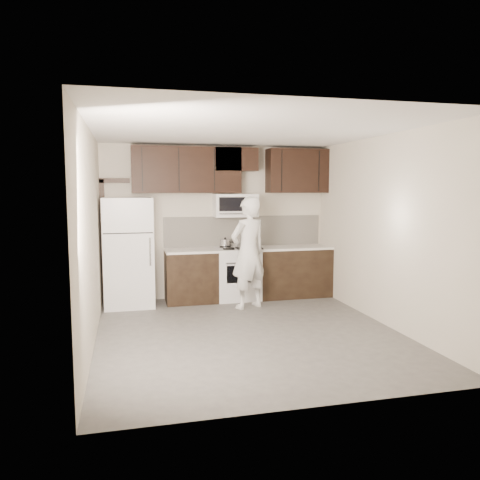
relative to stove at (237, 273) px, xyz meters
name	(u,v)px	position (x,y,z in m)	size (l,w,h in m)	color
floor	(248,333)	(-0.30, -1.94, -0.46)	(4.50, 4.50, 0.00)	#4E4C49
back_wall	(217,222)	(-0.30, 0.31, 0.89)	(4.00, 4.00, 0.00)	beige
ceiling	(249,130)	(-0.30, -1.94, 2.24)	(4.50, 4.50, 0.00)	white
counter_run	(254,273)	(0.30, 0.00, 0.00)	(2.95, 0.64, 0.91)	black
stove	(237,273)	(0.00, 0.00, 0.00)	(0.76, 0.66, 0.94)	white
backsplash	(244,231)	(0.20, 0.30, 0.72)	(2.90, 0.02, 0.54)	silver
upper_cabinets	(230,169)	(-0.09, 0.14, 1.82)	(3.48, 0.35, 0.78)	black
microwave	(235,205)	(0.00, 0.12, 1.19)	(0.76, 0.42, 0.40)	white
refrigerator	(129,252)	(-1.85, -0.05, 0.44)	(0.80, 0.76, 1.80)	white
door_trim	(106,230)	(-2.22, 0.27, 0.79)	(0.50, 0.08, 2.12)	black
saucepan	(225,243)	(-0.18, 0.15, 0.52)	(0.31, 0.19, 0.18)	silver
baking_tray	(249,248)	(0.18, -0.15, 0.46)	(0.42, 0.32, 0.02)	black
pizza	(249,247)	(0.18, -0.15, 0.48)	(0.29, 0.29, 0.02)	beige
person	(248,253)	(0.04, -0.63, 0.45)	(0.66, 0.44, 1.82)	white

